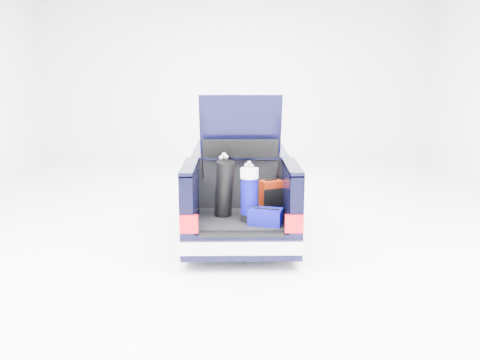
{
  "coord_description": "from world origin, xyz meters",
  "views": [
    {
      "loc": [
        -0.11,
        -8.96,
        2.87
      ],
      "look_at": [
        0.0,
        -0.5,
        0.98
      ],
      "focal_mm": 38.0,
      "sensor_mm": 36.0,
      "label": 1
    }
  ],
  "objects_px": {
    "car": "(240,189)",
    "blue_golf_bag": "(249,194)",
    "red_suitcase": "(271,196)",
    "blue_duffel": "(265,217)",
    "black_golf_bag": "(224,189)"
  },
  "relations": [
    {
      "from": "red_suitcase",
      "to": "car",
      "type": "bearing_deg",
      "value": 87.23
    },
    {
      "from": "car",
      "to": "red_suitcase",
      "type": "bearing_deg",
      "value": -69.13
    },
    {
      "from": "red_suitcase",
      "to": "blue_golf_bag",
      "type": "height_order",
      "value": "blue_golf_bag"
    },
    {
      "from": "red_suitcase",
      "to": "blue_duffel",
      "type": "relative_size",
      "value": 1.01
    },
    {
      "from": "car",
      "to": "red_suitcase",
      "type": "height_order",
      "value": "car"
    },
    {
      "from": "car",
      "to": "blue_golf_bag",
      "type": "xyz_separation_m",
      "value": [
        0.12,
        -1.7,
        0.34
      ]
    },
    {
      "from": "car",
      "to": "black_golf_bag",
      "type": "relative_size",
      "value": 4.67
    },
    {
      "from": "red_suitcase",
      "to": "black_golf_bag",
      "type": "xyz_separation_m",
      "value": [
        -0.74,
        -0.23,
        0.19
      ]
    },
    {
      "from": "blue_golf_bag",
      "to": "blue_duffel",
      "type": "distance_m",
      "value": 0.42
    },
    {
      "from": "black_golf_bag",
      "to": "car",
      "type": "bearing_deg",
      "value": 57.41
    },
    {
      "from": "car",
      "to": "red_suitcase",
      "type": "xyz_separation_m",
      "value": [
        0.48,
        -1.26,
        0.19
      ]
    },
    {
      "from": "blue_duffel",
      "to": "blue_golf_bag",
      "type": "bearing_deg",
      "value": 155.6
    },
    {
      "from": "blue_golf_bag",
      "to": "red_suitcase",
      "type": "bearing_deg",
      "value": 58.45
    },
    {
      "from": "red_suitcase",
      "to": "black_golf_bag",
      "type": "height_order",
      "value": "black_golf_bag"
    },
    {
      "from": "car",
      "to": "blue_duffel",
      "type": "height_order",
      "value": "car"
    }
  ]
}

